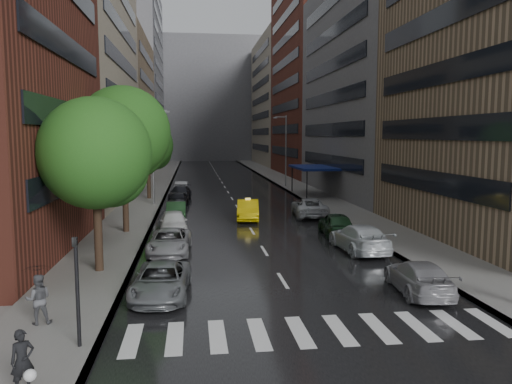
% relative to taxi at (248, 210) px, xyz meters
% --- Properties ---
extents(ground, '(220.00, 220.00, 0.00)m').
position_rel_taxi_xyz_m(ground, '(-0.23, -20.74, -0.79)').
color(ground, gray).
rests_on(ground, ground).
extents(road, '(14.00, 140.00, 0.01)m').
position_rel_taxi_xyz_m(road, '(-0.23, 29.26, -0.78)').
color(road, black).
rests_on(road, ground).
extents(sidewalk_left, '(4.00, 140.00, 0.15)m').
position_rel_taxi_xyz_m(sidewalk_left, '(-9.23, 29.26, -0.71)').
color(sidewalk_left, gray).
rests_on(sidewalk_left, ground).
extents(sidewalk_right, '(4.00, 140.00, 0.15)m').
position_rel_taxi_xyz_m(sidewalk_right, '(8.77, 29.26, -0.71)').
color(sidewalk_right, gray).
rests_on(sidewalk_right, ground).
extents(crosswalk, '(13.15, 2.80, 0.01)m').
position_rel_taxi_xyz_m(crosswalk, '(-0.03, -22.74, -0.77)').
color(crosswalk, silver).
rests_on(crosswalk, ground).
extents(buildings_left, '(8.00, 108.00, 38.00)m').
position_rel_taxi_xyz_m(buildings_left, '(-15.23, 38.05, 15.20)').
color(buildings_left, maroon).
rests_on(buildings_left, ground).
extents(buildings_right, '(8.05, 109.10, 36.00)m').
position_rel_taxi_xyz_m(buildings_right, '(14.77, 35.96, 14.25)').
color(buildings_right, '#937A5B').
rests_on(buildings_right, ground).
extents(building_far, '(40.00, 14.00, 32.00)m').
position_rel_taxi_xyz_m(building_far, '(-0.23, 97.26, 15.21)').
color(building_far, slate).
rests_on(building_far, ground).
extents(tree_near, '(5.32, 5.32, 8.48)m').
position_rel_taxi_xyz_m(tree_near, '(-8.83, -14.40, 5.01)').
color(tree_near, '#382619').
rests_on(tree_near, ground).
extents(tree_mid, '(6.24, 6.24, 9.94)m').
position_rel_taxi_xyz_m(tree_mid, '(-8.83, -4.50, 6.02)').
color(tree_mid, '#382619').
rests_on(tree_mid, ground).
extents(tree_far, '(5.16, 5.16, 8.23)m').
position_rel_taxi_xyz_m(tree_far, '(-8.83, 13.58, 4.84)').
color(tree_far, '#382619').
rests_on(tree_far, ground).
extents(taxi, '(2.16, 4.92, 1.57)m').
position_rel_taxi_xyz_m(taxi, '(0.00, 0.00, 0.00)').
color(taxi, '#DBBA0B').
rests_on(taxi, ground).
extents(parked_cars_left, '(2.52, 41.76, 1.54)m').
position_rel_taxi_xyz_m(parked_cars_left, '(-5.63, -0.92, -0.08)').
color(parked_cars_left, slate).
rests_on(parked_cars_left, ground).
extents(parked_cars_right, '(3.11, 25.43, 1.59)m').
position_rel_taxi_xyz_m(parked_cars_right, '(5.17, -7.98, -0.02)').
color(parked_cars_right, gray).
rests_on(parked_cars_right, ground).
extents(ped_bag_walker, '(0.71, 0.63, 1.61)m').
position_rel_taxi_xyz_m(ped_bag_walker, '(-8.63, -25.98, 0.14)').
color(ped_bag_walker, black).
rests_on(ped_bag_walker, sidewalk_left).
extents(ped_black_umbrella, '(0.96, 0.98, 2.09)m').
position_rel_taxi_xyz_m(ped_black_umbrella, '(-9.63, -21.24, 0.59)').
color(ped_black_umbrella, '#535459').
rests_on(ped_black_umbrella, sidewalk_left).
extents(traffic_light, '(0.18, 0.15, 3.45)m').
position_rel_taxi_xyz_m(traffic_light, '(-7.83, -23.34, 1.44)').
color(traffic_light, black).
rests_on(traffic_light, sidewalk_left).
extents(street_lamp_left, '(1.74, 0.22, 9.00)m').
position_rel_taxi_xyz_m(street_lamp_left, '(-7.95, 9.26, 4.10)').
color(street_lamp_left, gray).
rests_on(street_lamp_left, sidewalk_left).
extents(street_lamp_right, '(1.74, 0.22, 9.00)m').
position_rel_taxi_xyz_m(street_lamp_right, '(7.49, 24.26, 4.10)').
color(street_lamp_right, gray).
rests_on(street_lamp_right, sidewalk_right).
extents(awning, '(4.00, 8.00, 3.12)m').
position_rel_taxi_xyz_m(awning, '(8.75, 14.26, 2.35)').
color(awning, navy).
rests_on(awning, sidewalk_right).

